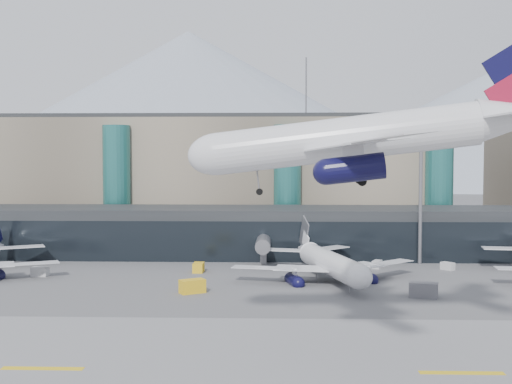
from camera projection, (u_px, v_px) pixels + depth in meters
ground at (255, 329)px, 76.01m from camera, size 900.00×900.00×0.00m
runway_strip at (250, 371)px, 61.04m from camera, size 400.00×40.00×0.04m
runway_markings at (250, 371)px, 61.04m from camera, size 128.00×1.00×0.02m
concourse at (264, 232)px, 133.37m from camera, size 170.00×27.00×10.00m
terminal_main at (170, 177)px, 165.84m from camera, size 130.00×30.00×31.00m
teal_towers at (202, 185)px, 149.63m from camera, size 116.40×19.40×46.00m
mountain_ridge at (296, 122)px, 452.39m from camera, size 910.00×400.00×110.00m
lightmast_mid at (421, 189)px, 122.20m from camera, size 3.00×1.20×25.60m
hero_jet at (382, 124)px, 64.52m from camera, size 37.96×38.63×12.47m
jet_parked_mid at (325, 255)px, 107.72m from camera, size 32.59×33.80×10.85m
veh_a at (40, 272)px, 110.23m from camera, size 2.96×1.85×1.59m
veh_b at (199, 268)px, 114.07m from camera, size 1.88×2.97×1.68m
veh_c at (424, 290)px, 93.24m from camera, size 4.46×3.20×2.23m
veh_d at (377, 264)px, 118.21m from camera, size 2.26×2.85×1.44m
veh_g at (448, 266)px, 116.49m from camera, size 2.58×2.68×1.38m
veh_h at (192, 286)px, 96.43m from camera, size 4.20×3.59×2.06m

